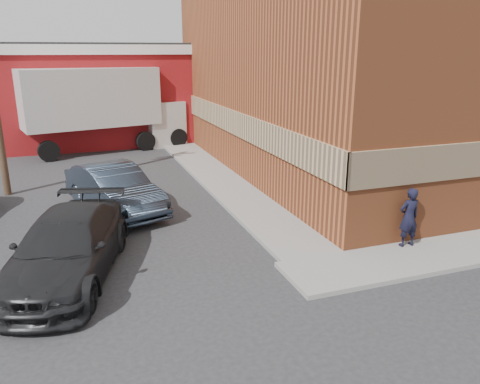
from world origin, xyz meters
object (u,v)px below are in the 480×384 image
object	(u,v)px
man	(409,217)
box_truck	(106,103)
warehouse	(50,93)
sedan	(114,189)
suv_b	(67,247)
brick_building	(377,62)

from	to	relation	value
man	box_truck	xyz separation A→B (m)	(-6.47, 16.44, 1.57)
warehouse	box_truck	bearing A→B (deg)	-53.42
sedan	box_truck	xyz separation A→B (m)	(0.68, 10.51, 1.72)
man	suv_b	size ratio (longest dim) A/B	0.31
sedan	man	bearing A→B (deg)	-58.90
man	sedan	distance (m)	9.28
brick_building	suv_b	world-z (taller)	brick_building
brick_building	box_truck	xyz separation A→B (m)	(-11.67, 7.19, -2.17)
box_truck	sedan	bearing A→B (deg)	-106.56
brick_building	box_truck	distance (m)	13.87
man	sedan	xyz separation A→B (m)	(-7.14, 5.92, -0.15)
warehouse	sedan	bearing A→B (deg)	-81.46
box_truck	suv_b	bearing A→B (deg)	-111.14
brick_building	box_truck	size ratio (longest dim) A/B	1.99
man	warehouse	bearing A→B (deg)	-64.51
warehouse	suv_b	size ratio (longest dim) A/B	3.10
warehouse	brick_building	bearing A→B (deg)	-37.20
brick_building	suv_b	xyz separation A→B (m)	(-13.85, -7.84, -3.92)
warehouse	sedan	size ratio (longest dim) A/B	3.41
warehouse	man	world-z (taller)	warehouse
suv_b	box_truck	bearing A→B (deg)	98.87
man	box_truck	size ratio (longest dim) A/B	0.18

